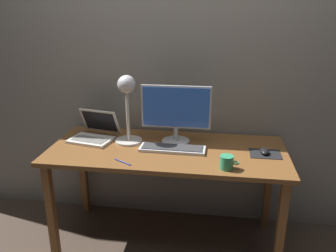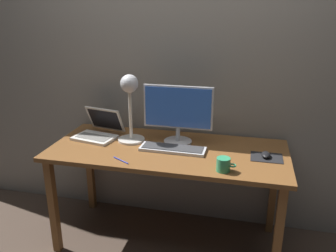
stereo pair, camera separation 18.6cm
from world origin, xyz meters
name	(u,v)px [view 2 (the right image)]	position (x,y,z in m)	size (l,w,h in m)	color
ground_plane	(168,239)	(0.00, 0.00, 0.00)	(4.80, 4.80, 0.00)	#47382D
back_wall	(180,57)	(0.00, 0.40, 1.30)	(4.80, 0.06, 2.60)	gray
desk	(168,159)	(0.00, 0.00, 0.66)	(1.60, 0.70, 0.74)	brown
monitor	(178,111)	(0.04, 0.12, 0.97)	(0.48, 0.20, 0.41)	silver
keyboard_main	(173,149)	(0.04, -0.02, 0.75)	(0.44, 0.15, 0.03)	silver
laptop	(100,129)	(-0.55, 0.12, 0.80)	(0.35, 0.34, 0.20)	silver
desk_lamp	(130,97)	(-0.29, 0.08, 1.06)	(0.19, 0.19, 0.48)	beige
mousepad	(267,157)	(0.65, 0.00, 0.74)	(0.20, 0.16, 0.00)	black
mouse	(266,155)	(0.64, 0.00, 0.76)	(0.06, 0.10, 0.03)	black
coffee_mug	(224,165)	(0.40, -0.25, 0.78)	(0.12, 0.08, 0.08)	#339966
pen	(121,160)	(-0.24, -0.26, 0.74)	(0.01, 0.01, 0.14)	#2633A5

